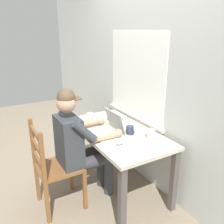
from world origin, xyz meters
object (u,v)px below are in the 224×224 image
object	(u,v)px
book_stack_main	(115,118)
desk	(116,139)
coffee_mug_dark	(130,130)
laptop	(108,128)
wooden_chair	(53,168)
coffee_mug_spare	(90,117)
coffee_mug_white	(151,134)
seated_person	(79,141)
computer_mouse	(120,143)

from	to	relation	value
book_stack_main	desk	bearing A→B (deg)	-26.79
coffee_mug_dark	laptop	bearing A→B (deg)	-126.03
wooden_chair	coffee_mug_spare	size ratio (longest dim) A/B	8.11
coffee_mug_white	coffee_mug_spare	distance (m)	0.83
seated_person	coffee_mug_dark	world-z (taller)	seated_person
laptop	book_stack_main	size ratio (longest dim) A/B	1.65
desk	coffee_mug_spare	xyz separation A→B (m)	(-0.44, -0.11, 0.15)
laptop	coffee_mug_white	bearing A→B (deg)	44.78
wooden_chair	laptop	xyz separation A→B (m)	(0.04, 0.60, 0.31)
wooden_chair	coffee_mug_white	xyz separation A→B (m)	(0.36, 0.92, 0.30)
computer_mouse	wooden_chair	bearing A→B (deg)	-120.31
seated_person	coffee_mug_dark	size ratio (longest dim) A/B	10.30
seated_person	wooden_chair	bearing A→B (deg)	-90.00
laptop	coffee_mug_dark	xyz separation A→B (m)	(0.14, 0.19, -0.01)
desk	seated_person	world-z (taller)	seated_person
wooden_chair	computer_mouse	xyz separation A→B (m)	(0.33, 0.57, 0.28)
desk	computer_mouse	bearing A→B (deg)	-25.06
computer_mouse	coffee_mug_dark	size ratio (longest dim) A/B	0.83
desk	coffee_mug_spare	world-z (taller)	coffee_mug_spare
coffee_mug_spare	book_stack_main	world-z (taller)	coffee_mug_spare
computer_mouse	laptop	bearing A→B (deg)	174.33
book_stack_main	coffee_mug_white	bearing A→B (deg)	7.17
laptop	computer_mouse	xyz separation A→B (m)	(0.29, -0.03, -0.04)
seated_person	coffee_mug_white	xyz separation A→B (m)	(0.36, 0.64, 0.08)
computer_mouse	desk	bearing A→B (deg)	154.94
computer_mouse	coffee_mug_spare	world-z (taller)	coffee_mug_spare
seated_person	coffee_mug_dark	distance (m)	0.54
coffee_mug_dark	book_stack_main	world-z (taller)	coffee_mug_dark
computer_mouse	coffee_mug_spare	size ratio (longest dim) A/B	0.86
desk	seated_person	bearing A→B (deg)	-95.14
desk	seated_person	size ratio (longest dim) A/B	1.05
seated_person	computer_mouse	distance (m)	0.44
coffee_mug_white	coffee_mug_dark	distance (m)	0.22
seated_person	book_stack_main	world-z (taller)	seated_person
book_stack_main	seated_person	bearing A→B (deg)	-67.48
computer_mouse	coffee_mug_spare	distance (m)	0.74
laptop	coffee_mug_spare	world-z (taller)	laptop
seated_person	book_stack_main	size ratio (longest dim) A/B	6.23
laptop	computer_mouse	size ratio (longest dim) A/B	3.30
desk	coffee_mug_white	xyz separation A→B (m)	(0.32, 0.21, 0.15)
computer_mouse	coffee_mug_dark	world-z (taller)	coffee_mug_dark
computer_mouse	coffee_mug_dark	distance (m)	0.27
desk	seated_person	distance (m)	0.43
wooden_chair	coffee_mug_spare	xyz separation A→B (m)	(-0.40, 0.60, 0.30)
coffee_mug_spare	book_stack_main	distance (m)	0.30
laptop	computer_mouse	distance (m)	0.30
coffee_mug_spare	desk	bearing A→B (deg)	13.49
desk	seated_person	xyz separation A→B (m)	(-0.04, -0.42, 0.07)
seated_person	laptop	size ratio (longest dim) A/B	3.77
desk	book_stack_main	bearing A→B (deg)	153.21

